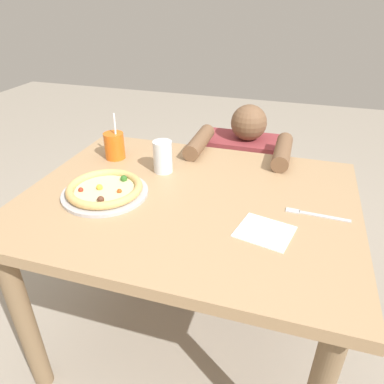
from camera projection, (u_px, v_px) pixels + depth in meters
name	position (u px, v px, depth m)	size (l,w,h in m)	color
ground_plane	(189.00, 337.00, 1.64)	(8.00, 8.00, 0.00)	#9E9384
dining_table	(188.00, 223.00, 1.32)	(1.16, 0.90, 0.75)	tan
pizza_near	(105.00, 190.00, 1.26)	(0.30, 0.30, 0.04)	#B7B7BC
drink_cup_colored	(114.00, 146.00, 1.51)	(0.08, 0.08, 0.20)	orange
water_cup_clear	(163.00, 156.00, 1.40)	(0.07, 0.07, 0.13)	silver
paper_napkin	(265.00, 232.00, 1.08)	(0.16, 0.14, 0.00)	white
fork	(314.00, 215.00, 1.16)	(0.20, 0.03, 0.00)	silver
diner_seated	(242.00, 198.00, 1.94)	(0.44, 0.53, 0.90)	#333847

